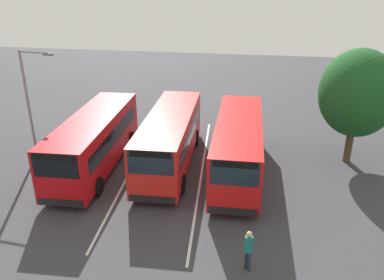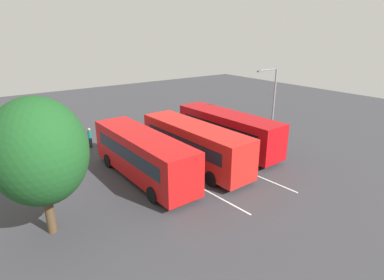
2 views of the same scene
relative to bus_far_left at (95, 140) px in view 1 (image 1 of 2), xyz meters
The scene contains 9 objects.
ground_plane 4.54m from the bus_far_left, 93.95° to the left, with size 74.94×74.94×0.00m, color #38383D.
bus_far_left is the anchor object (origin of this frame).
bus_center_left 4.38m from the bus_far_left, 103.80° to the left, with size 10.09×2.97×3.15m.
bus_center_right 8.30m from the bus_far_left, 94.61° to the left, with size 10.05×2.83×3.15m.
pedestrian 11.78m from the bus_far_left, 51.46° to the left, with size 0.45×0.45×1.75m.
street_lamp 4.83m from the bus_far_left, 102.26° to the right, with size 0.34×2.22×6.64m.
depot_tree 15.43m from the bus_far_left, 102.77° to the left, with size 4.85×4.36×6.88m.
lane_stripe_outer_left 2.74m from the bus_far_left, 97.85° to the left, with size 15.92×0.12×0.01m, color silver.
lane_stripe_inner_left 6.51m from the bus_far_left, 92.64° to the left, with size 15.92×0.12×0.01m, color silver.
Camera 1 is at (19.71, 4.94, 10.52)m, focal length 36.21 mm.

